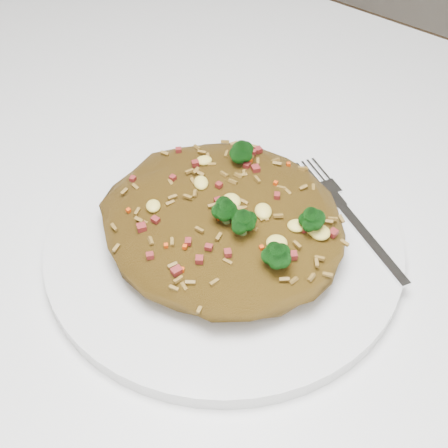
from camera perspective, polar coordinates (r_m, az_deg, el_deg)
The scene contains 4 objects.
dining_table at distance 0.60m, azimuth 7.36°, elevation -8.71°, with size 1.20×0.80×0.75m.
plate at distance 0.53m, azimuth 0.00°, elevation -1.63°, with size 0.30×0.30×0.01m, color white.
fried_rice at distance 0.50m, azimuth 0.08°, elevation 0.82°, with size 0.21×0.19×0.06m.
fork at distance 0.54m, azimuth 11.95°, elevation 0.04°, with size 0.15×0.09×0.00m.
Camera 1 is at (0.15, -0.32, 1.15)m, focal length 50.00 mm.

